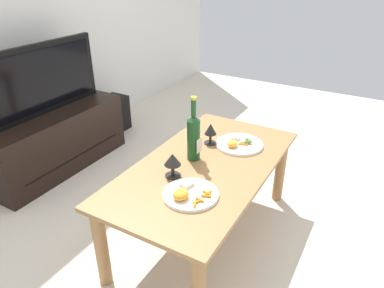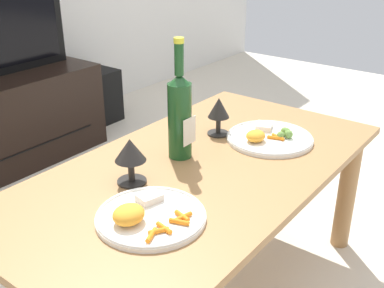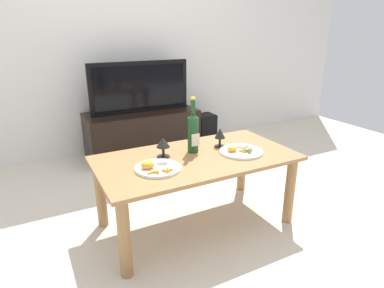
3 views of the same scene
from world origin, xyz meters
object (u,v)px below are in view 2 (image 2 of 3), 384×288
object	(u,v)px
goblet_right	(219,110)
goblet_left	(130,153)
wine_bottle	(180,113)
dinner_plate_left	(148,215)
dinner_plate_right	(269,137)
floor_speaker	(100,96)
dining_table	(198,191)

from	to	relation	value
goblet_right	goblet_left	bearing A→B (deg)	-180.00
wine_bottle	dinner_plate_left	world-z (taller)	wine_bottle
goblet_left	dinner_plate_left	xyz separation A→B (m)	(-0.12, -0.17, -0.08)
wine_bottle	goblet_left	size ratio (longest dim) A/B	2.79
goblet_left	dinner_plate_right	xyz separation A→B (m)	(0.50, -0.17, -0.08)
dinner_plate_left	goblet_right	bearing A→B (deg)	16.91
floor_speaker	goblet_left	world-z (taller)	goblet_left
dining_table	goblet_left	xyz separation A→B (m)	(-0.20, 0.09, 0.18)
goblet_left	dinner_plate_left	distance (m)	0.22
dining_table	wine_bottle	bearing A→B (deg)	76.24
wine_bottle	goblet_left	bearing A→B (deg)	179.22
goblet_left	goblet_right	distance (m)	0.44
wine_bottle	dinner_plate_left	size ratio (longest dim) A/B	1.36
goblet_left	dinner_plate_right	bearing A→B (deg)	-18.74
dining_table	goblet_left	size ratio (longest dim) A/B	9.63
dining_table	dinner_plate_left	size ratio (longest dim) A/B	4.70
goblet_left	dinner_plate_right	size ratio (longest dim) A/B	0.46
goblet_left	dinner_plate_left	world-z (taller)	goblet_left
goblet_right	dinner_plate_left	bearing A→B (deg)	-163.09
goblet_right	dinner_plate_right	xyz separation A→B (m)	(0.06, -0.17, -0.08)
dining_table	goblet_right	bearing A→B (deg)	21.06
dining_table	goblet_right	xyz separation A→B (m)	(0.24, 0.09, 0.18)
goblet_right	dining_table	bearing A→B (deg)	-158.94
goblet_left	goblet_right	size ratio (longest dim) A/B	1.00
dining_table	wine_bottle	distance (m)	0.25
dining_table	goblet_right	world-z (taller)	goblet_right
floor_speaker	goblet_left	size ratio (longest dim) A/B	2.52
dinner_plate_left	dinner_plate_right	world-z (taller)	dinner_plate_left
dinner_plate_right	dinner_plate_left	bearing A→B (deg)	179.83
dining_table	dinner_plate_right	bearing A→B (deg)	-14.24
goblet_right	dinner_plate_right	world-z (taller)	goblet_right
floor_speaker	dinner_plate_right	xyz separation A→B (m)	(-0.64, -1.60, 0.35)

